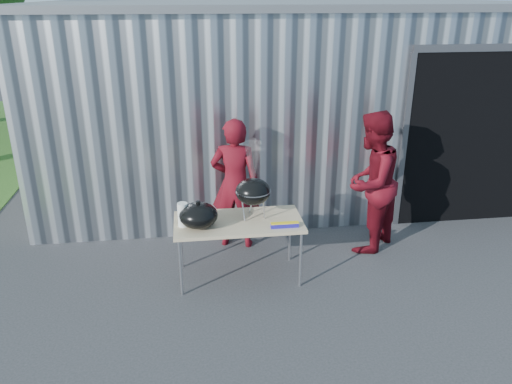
{
  "coord_description": "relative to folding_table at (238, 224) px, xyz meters",
  "views": [
    {
      "loc": [
        -0.93,
        -4.77,
        3.24
      ],
      "look_at": [
        -0.2,
        0.64,
        1.05
      ],
      "focal_mm": 35.0,
      "sensor_mm": 36.0,
      "label": 1
    }
  ],
  "objects": [
    {
      "name": "ground",
      "position": [
        0.42,
        -0.51,
        -0.71
      ],
      "size": [
        80.0,
        80.0,
        0.0
      ],
      "primitive_type": "plane",
      "color": "#2E2E30"
    },
    {
      "name": "building",
      "position": [
        1.34,
        4.08,
        0.83
      ],
      "size": [
        8.2,
        6.2,
        3.1
      ],
      "color": "silver",
      "rests_on": "ground"
    },
    {
      "name": "folding_table",
      "position": [
        0.0,
        0.0,
        0.0
      ],
      "size": [
        1.5,
        0.75,
        0.75
      ],
      "color": "tan",
      "rests_on": "ground"
    },
    {
      "name": "kettle_grill",
      "position": [
        0.18,
        0.07,
        0.46
      ],
      "size": [
        0.42,
        0.42,
        0.93
      ],
      "color": "black",
      "rests_on": "folding_table"
    },
    {
      "name": "grill_lid",
      "position": [
        -0.46,
        -0.1,
        0.18
      ],
      "size": [
        0.44,
        0.44,
        0.32
      ],
      "color": "black",
      "rests_on": "folding_table"
    },
    {
      "name": "paper_towels",
      "position": [
        -0.64,
        -0.05,
        0.18
      ],
      "size": [
        0.12,
        0.12,
        0.28
      ],
      "primitive_type": "cylinder",
      "color": "white",
      "rests_on": "folding_table"
    },
    {
      "name": "white_tub",
      "position": [
        -0.55,
        0.17,
        0.09
      ],
      "size": [
        0.2,
        0.15,
        0.1
      ],
      "primitive_type": "cube",
      "color": "white",
      "rests_on": "folding_table"
    },
    {
      "name": "foil_box",
      "position": [
        0.51,
        -0.25,
        0.07
      ],
      "size": [
        0.32,
        0.06,
        0.06
      ],
      "color": "#1E1797",
      "rests_on": "folding_table"
    },
    {
      "name": "person_cook",
      "position": [
        0.05,
        0.86,
        0.18
      ],
      "size": [
        0.73,
        0.56,
        1.77
      ],
      "primitive_type": "imported",
      "rotation": [
        0.0,
        0.0,
        2.9
      ],
      "color": "#570A14",
      "rests_on": "ground"
    },
    {
      "name": "person_bystander",
      "position": [
        1.79,
        0.53,
        0.23
      ],
      "size": [
        1.15,
        1.15,
        1.88
      ],
      "primitive_type": "imported",
      "rotation": [
        0.0,
        0.0,
        3.91
      ],
      "color": "#570A14",
      "rests_on": "ground"
    }
  ]
}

